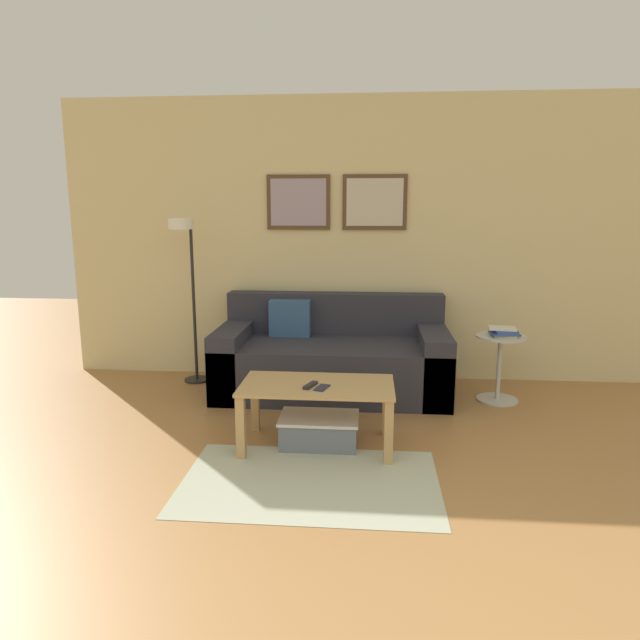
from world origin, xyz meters
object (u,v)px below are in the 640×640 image
object	(u,v)px
couch	(332,359)
storage_bin	(319,430)
coffee_table	(317,396)
cell_phone	(322,388)
book_stack	(504,332)
remote_control	(310,385)
floor_lamp	(186,267)
side_table	(499,362)

from	to	relation	value
couch	storage_bin	size ratio (longest dim) A/B	3.68
coffee_table	cell_phone	size ratio (longest dim) A/B	7.20
book_stack	remote_control	xyz separation A→B (m)	(-1.47, -1.10, -0.14)
floor_lamp	storage_bin	bearing A→B (deg)	-43.34
cell_phone	side_table	bearing A→B (deg)	56.22
side_table	book_stack	xyz separation A→B (m)	(0.02, -0.01, 0.25)
floor_lamp	remote_control	bearing A→B (deg)	-46.46
couch	cell_phone	size ratio (longest dim) A/B	13.91
cell_phone	couch	bearing A→B (deg)	107.46
side_table	remote_control	bearing A→B (deg)	-142.57
couch	side_table	size ratio (longest dim) A/B	3.53
remote_control	book_stack	bearing A→B (deg)	56.71
coffee_table	storage_bin	size ratio (longest dim) A/B	1.91
floor_lamp	coffee_table	bearing A→B (deg)	-44.11
couch	coffee_table	world-z (taller)	couch
remote_control	side_table	bearing A→B (deg)	57.26
storage_bin	remote_control	bearing A→B (deg)	-120.07
coffee_table	side_table	distance (m)	1.75
coffee_table	cell_phone	bearing A→B (deg)	-66.25
couch	storage_bin	distance (m)	1.17
floor_lamp	cell_phone	distance (m)	1.93
couch	floor_lamp	size ratio (longest dim) A/B	1.31
floor_lamp	side_table	size ratio (longest dim) A/B	2.70
cell_phone	remote_control	bearing A→B (deg)	178.47
couch	cell_phone	world-z (taller)	couch
book_stack	side_table	bearing A→B (deg)	162.92
storage_bin	floor_lamp	bearing A→B (deg)	136.66
coffee_table	remote_control	bearing A→B (deg)	-121.73
side_table	cell_phone	world-z (taller)	side_table
coffee_table	floor_lamp	size ratio (longest dim) A/B	0.68
floor_lamp	remote_control	world-z (taller)	floor_lamp
book_stack	remote_control	size ratio (longest dim) A/B	1.66
storage_bin	couch	bearing A→B (deg)	89.52
coffee_table	side_table	bearing A→B (deg)	36.58
floor_lamp	side_table	world-z (taller)	floor_lamp
coffee_table	remote_control	distance (m)	0.12
book_stack	cell_phone	distance (m)	1.79
floor_lamp	book_stack	bearing A→B (deg)	-3.58
remote_control	cell_phone	distance (m)	0.08
book_stack	remote_control	bearing A→B (deg)	-143.12
storage_bin	floor_lamp	xyz separation A→B (m)	(-1.25, 1.18, 0.97)
storage_bin	side_table	bearing A→B (deg)	36.19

